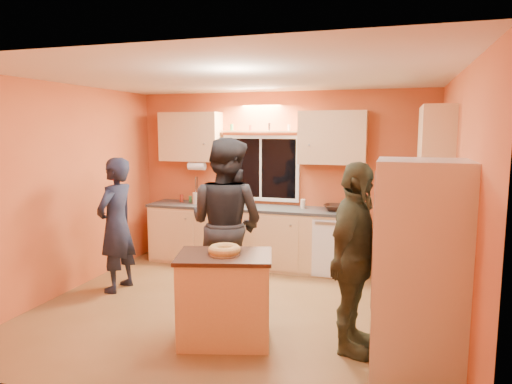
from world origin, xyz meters
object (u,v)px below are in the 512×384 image
(person_center, at_px, (226,224))
(person_right, at_px, (354,259))
(island, at_px, (225,297))
(person_left, at_px, (116,225))
(refrigerator, at_px, (419,268))

(person_center, distance_m, person_right, 1.63)
(island, bearing_deg, person_left, 137.42)
(refrigerator, height_order, person_center, person_center)
(person_left, bearing_deg, island, 65.86)
(refrigerator, relative_size, person_right, 1.02)
(refrigerator, bearing_deg, person_left, 164.56)
(refrigerator, height_order, person_right, refrigerator)
(person_center, bearing_deg, refrigerator, 170.77)
(island, bearing_deg, refrigerator, -16.64)
(refrigerator, xyz_separation_m, island, (-1.74, 0.04, -0.46))
(refrigerator, distance_m, person_center, 2.21)
(island, relative_size, person_center, 0.52)
(island, xyz_separation_m, person_center, (-0.29, 0.82, 0.54))
(person_center, bearing_deg, island, 123.43)
(island, bearing_deg, person_center, 94.41)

